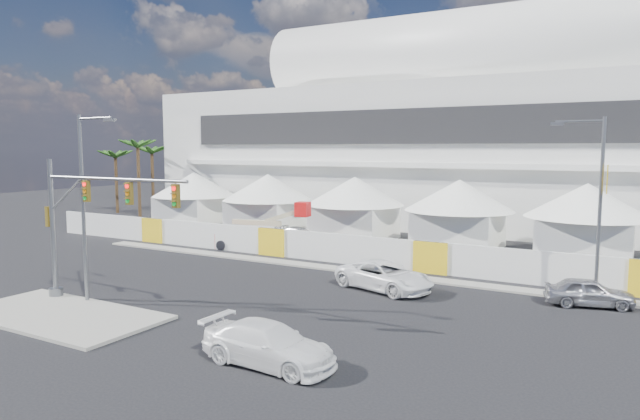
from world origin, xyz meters
The scene contains 14 objects.
ground centered at (0.00, 0.00, 0.00)m, with size 160.00×160.00×0.00m, color black.
median_island centered at (-6.00, -3.00, 0.07)m, with size 10.00×5.00×0.15m, color gray.
stadium centered at (8.71, 41.50, 9.45)m, with size 80.00×24.80×21.98m.
tent_row centered at (0.50, 24.00, 3.15)m, with size 53.40×8.40×5.40m.
hoarding_fence centered at (6.00, 14.50, 1.00)m, with size 70.00×0.25×2.00m, color white.
palm_cluster centered at (-33.46, 29.50, 6.88)m, with size 10.60×10.60×8.55m.
sedan_silver centered at (15.28, 11.16, 0.71)m, with size 4.16×1.67×1.42m, color #A4A4A9.
pickup_curb centered at (5.16, 9.14, 0.79)m, with size 5.70×2.63×1.58m, color white.
pickup_near centered at (5.87, -3.07, 0.76)m, with size 5.24×2.13×1.52m, color white.
lot_car_c centered at (-7.37, 20.42, 0.63)m, with size 4.32×1.76×1.25m, color silver.
traffic_mast centered at (-7.00, -1.00, 4.13)m, with size 9.69×0.69×7.12m.
streetlight_median centered at (-6.65, -0.80, 5.50)m, with size 2.58×0.26×9.31m.
streetlight_curb centered at (15.27, 12.50, 5.45)m, with size 2.78×0.63×9.39m.
boom_lift centered at (-8.83, 15.50, 1.04)m, with size 7.71×2.26×3.85m.
Camera 1 is at (17.36, -19.48, 7.83)m, focal length 32.00 mm.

